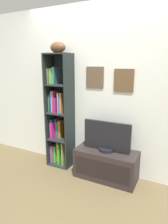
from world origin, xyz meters
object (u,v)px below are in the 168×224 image
Objects in this scene: football at (58,47)px; television at (107,137)px; tv_stand at (106,164)px; bookshelf at (60,119)px.

football is 0.39× the size of television.
football reaches higher than tv_stand.
tv_stand is at bearing -5.93° from bookshelf.
bookshelf is at bearing 123.98° from football.
tv_stand is at bearing -90.00° from television.
bookshelf is at bearing 174.07° from tv_stand.
television is at bearing -3.74° from football.
bookshelf is 1.02m from tv_stand.
football is (0.02, -0.03, 1.11)m from bookshelf.
tv_stand is 0.43m from television.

